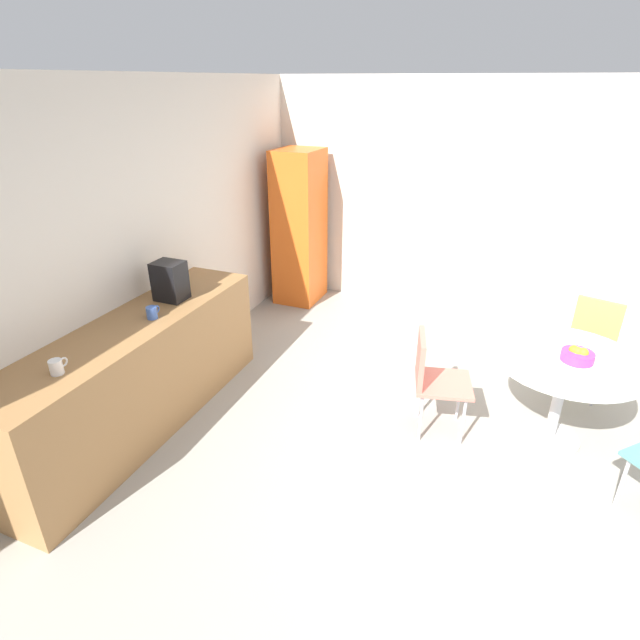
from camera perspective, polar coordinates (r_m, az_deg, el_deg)
The scene contains 12 objects.
ground_plane at distance 3.85m, azimuth 18.26°, elevation -17.39°, with size 6.00×6.00×0.00m, color #9E998E.
wall_back at distance 4.30m, azimuth -22.42°, elevation 6.84°, with size 6.00×0.10×2.60m, color silver.
wall_side_right at distance 6.02m, azimuth 22.80°, elevation 11.75°, with size 0.10×6.00×2.60m, color silver.
counter_block at distance 4.20m, azimuth -19.88°, elevation -5.97°, with size 2.49×0.60×0.90m, color #9E7042.
locker_cabinet at distance 6.19m, azimuth -2.35°, elevation 10.38°, with size 0.60×0.50×1.83m, color orange.
round_table at distance 4.11m, azimuth 25.97°, elevation -5.58°, with size 1.06×1.06×0.74m.
chair_olive at distance 4.99m, azimuth 28.45°, elevation -1.60°, with size 0.52×0.52×0.83m.
chair_coral at distance 3.95m, azimuth 12.54°, elevation -5.87°, with size 0.51×0.51×0.83m.
fruit_bowl at distance 4.01m, azimuth 27.19°, elevation -3.58°, with size 0.22×0.22×0.11m.
mug_white at distance 4.02m, azimuth -18.51°, elevation 0.82°, with size 0.13×0.08×0.09m.
mug_green at distance 3.51m, azimuth -27.71°, elevation -4.71°, with size 0.13×0.08×0.09m.
coffee_maker at distance 4.29m, azimuth -16.66°, elevation 4.27°, with size 0.20×0.24×0.32m, color black.
Camera 1 is at (-2.88, 0.07, 2.55)m, focal length 28.20 mm.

